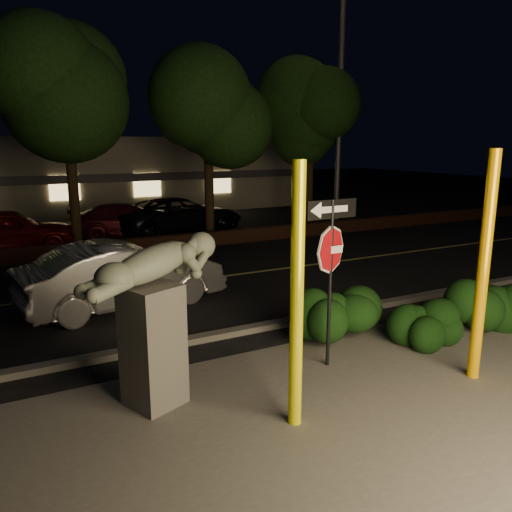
{
  "coord_description": "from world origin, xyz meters",
  "views": [
    {
      "loc": [
        -4.94,
        -5.46,
        3.67
      ],
      "look_at": [
        -0.71,
        2.66,
        1.6
      ],
      "focal_mm": 35.0,
      "sensor_mm": 36.0,
      "label": 1
    }
  ],
  "objects_px": {
    "streetlight": "(335,67)",
    "silver_sedan": "(124,275)",
    "signpost": "(331,250)",
    "parked_car_red": "(7,230)",
    "yellow_pole_left": "(297,299)",
    "parked_car_dark": "(179,216)",
    "sculpture": "(153,306)",
    "parked_car_darkred": "(130,220)",
    "yellow_pole_right": "(483,269)"
  },
  "relations": [
    {
      "from": "parked_car_darkred",
      "to": "streetlight",
      "type": "bearing_deg",
      "value": -96.3
    },
    {
      "from": "sculpture",
      "to": "parked_car_dark",
      "type": "distance_m",
      "value": 14.06
    },
    {
      "from": "yellow_pole_right",
      "to": "signpost",
      "type": "distance_m",
      "value": 2.32
    },
    {
      "from": "signpost",
      "to": "yellow_pole_left",
      "type": "bearing_deg",
      "value": -140.78
    },
    {
      "from": "parked_car_dark",
      "to": "silver_sedan",
      "type": "bearing_deg",
      "value": 143.34
    },
    {
      "from": "streetlight",
      "to": "silver_sedan",
      "type": "relative_size",
      "value": 2.49
    },
    {
      "from": "yellow_pole_right",
      "to": "sculpture",
      "type": "xyz_separation_m",
      "value": [
        -4.72,
        1.55,
        -0.33
      ]
    },
    {
      "from": "parked_car_dark",
      "to": "parked_car_red",
      "type": "bearing_deg",
      "value": 85.46
    },
    {
      "from": "parked_car_red",
      "to": "parked_car_darkred",
      "type": "xyz_separation_m",
      "value": [
        4.41,
        0.8,
        -0.08
      ]
    },
    {
      "from": "parked_car_darkred",
      "to": "parked_car_dark",
      "type": "xyz_separation_m",
      "value": [
        2.03,
        -0.16,
        0.08
      ]
    },
    {
      "from": "parked_car_darkred",
      "to": "parked_car_dark",
      "type": "height_order",
      "value": "parked_car_dark"
    },
    {
      "from": "yellow_pole_left",
      "to": "silver_sedan",
      "type": "height_order",
      "value": "yellow_pole_left"
    },
    {
      "from": "signpost",
      "to": "parked_car_darkred",
      "type": "bearing_deg",
      "value": 88.06
    },
    {
      "from": "yellow_pole_right",
      "to": "silver_sedan",
      "type": "xyz_separation_m",
      "value": [
        -4.11,
        6.14,
        -1.05
      ]
    },
    {
      "from": "sculpture",
      "to": "streetlight",
      "type": "height_order",
      "value": "streetlight"
    },
    {
      "from": "yellow_pole_left",
      "to": "parked_car_dark",
      "type": "relative_size",
      "value": 0.64
    },
    {
      "from": "signpost",
      "to": "parked_car_dark",
      "type": "height_order",
      "value": "signpost"
    },
    {
      "from": "yellow_pole_left",
      "to": "silver_sedan",
      "type": "distance_m",
      "value": 6.12
    },
    {
      "from": "sculpture",
      "to": "parked_car_red",
      "type": "xyz_separation_m",
      "value": [
        -1.55,
        12.54,
        -0.72
      ]
    },
    {
      "from": "yellow_pole_right",
      "to": "sculpture",
      "type": "relative_size",
      "value": 1.51
    },
    {
      "from": "sculpture",
      "to": "parked_car_red",
      "type": "distance_m",
      "value": 12.65
    },
    {
      "from": "sculpture",
      "to": "parked_car_dark",
      "type": "height_order",
      "value": "sculpture"
    },
    {
      "from": "yellow_pole_right",
      "to": "parked_car_darkred",
      "type": "height_order",
      "value": "yellow_pole_right"
    },
    {
      "from": "parked_car_darkred",
      "to": "parked_car_dark",
      "type": "relative_size",
      "value": 0.85
    },
    {
      "from": "yellow_pole_left",
      "to": "parked_car_darkred",
      "type": "distance_m",
      "value": 14.82
    },
    {
      "from": "yellow_pole_right",
      "to": "parked_car_red",
      "type": "relative_size",
      "value": 0.82
    },
    {
      "from": "signpost",
      "to": "streetlight",
      "type": "height_order",
      "value": "streetlight"
    },
    {
      "from": "parked_car_dark",
      "to": "yellow_pole_left",
      "type": "bearing_deg",
      "value": 156.62
    },
    {
      "from": "streetlight",
      "to": "silver_sedan",
      "type": "xyz_separation_m",
      "value": [
        -10.63,
        -6.77,
        -6.0
      ]
    },
    {
      "from": "streetlight",
      "to": "parked_car_red",
      "type": "relative_size",
      "value": 2.57
    },
    {
      "from": "yellow_pole_left",
      "to": "signpost",
      "type": "bearing_deg",
      "value": 41.34
    },
    {
      "from": "yellow_pole_left",
      "to": "yellow_pole_right",
      "type": "xyz_separation_m",
      "value": [
        3.25,
        -0.17,
        0.06
      ]
    },
    {
      "from": "silver_sedan",
      "to": "signpost",
      "type": "bearing_deg",
      "value": -163.47
    },
    {
      "from": "yellow_pole_left",
      "to": "streetlight",
      "type": "height_order",
      "value": "streetlight"
    },
    {
      "from": "yellow_pole_left",
      "to": "parked_car_red",
      "type": "bearing_deg",
      "value": 102.23
    },
    {
      "from": "parked_car_dark",
      "to": "parked_car_darkred",
      "type": "bearing_deg",
      "value": 75.25
    },
    {
      "from": "sculpture",
      "to": "streetlight",
      "type": "distance_m",
      "value": 16.83
    },
    {
      "from": "silver_sedan",
      "to": "yellow_pole_left",
      "type": "bearing_deg",
      "value": 178.81
    },
    {
      "from": "streetlight",
      "to": "silver_sedan",
      "type": "distance_m",
      "value": 13.96
    },
    {
      "from": "sculpture",
      "to": "yellow_pole_left",
      "type": "bearing_deg",
      "value": -65.52
    },
    {
      "from": "silver_sedan",
      "to": "parked_car_darkred",
      "type": "distance_m",
      "value": 9.02
    },
    {
      "from": "yellow_pole_right",
      "to": "streetlight",
      "type": "distance_m",
      "value": 15.29
    },
    {
      "from": "yellow_pole_left",
      "to": "silver_sedan",
      "type": "relative_size",
      "value": 0.76
    },
    {
      "from": "yellow_pole_right",
      "to": "parked_car_red",
      "type": "distance_m",
      "value": 15.46
    },
    {
      "from": "signpost",
      "to": "parked_car_red",
      "type": "height_order",
      "value": "signpost"
    },
    {
      "from": "yellow_pole_left",
      "to": "parked_car_dark",
      "type": "distance_m",
      "value": 14.98
    },
    {
      "from": "signpost",
      "to": "silver_sedan",
      "type": "distance_m",
      "value": 5.39
    },
    {
      "from": "sculpture",
      "to": "signpost",
      "type": "bearing_deg",
      "value": -24.63
    },
    {
      "from": "yellow_pole_left",
      "to": "sculpture",
      "type": "bearing_deg",
      "value": 136.65
    },
    {
      "from": "yellow_pole_left",
      "to": "parked_car_darkred",
      "type": "relative_size",
      "value": 0.76
    }
  ]
}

